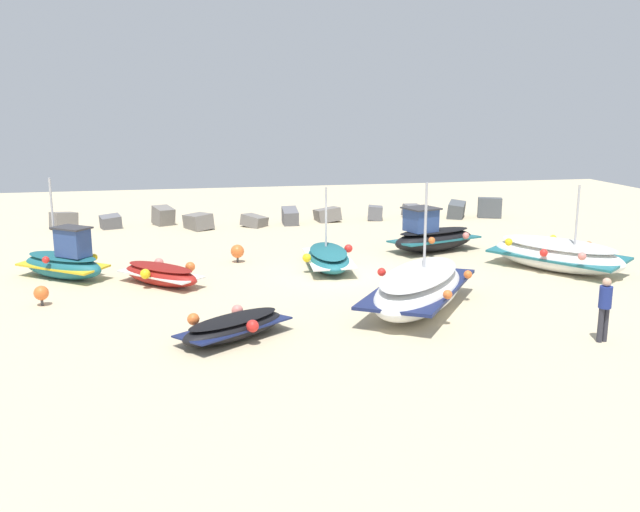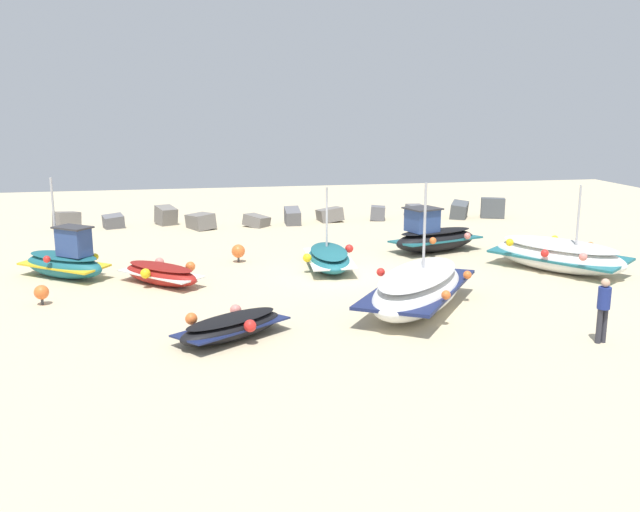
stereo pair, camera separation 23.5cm
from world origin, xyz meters
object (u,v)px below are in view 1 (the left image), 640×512
at_px(fishing_boat_4, 432,236).
at_px(fishing_boat_6, 64,261).
at_px(mooring_buoy_1, 237,251).
at_px(person_walking, 605,305).
at_px(fishing_boat_3, 161,274).
at_px(fishing_boat_5, 328,258).
at_px(fishing_boat_0, 557,254).
at_px(mooring_buoy_0, 41,293).
at_px(fishing_boat_1, 419,288).
at_px(fishing_boat_2, 234,327).

xyz_separation_m(fishing_boat_4, fishing_boat_6, (-14.00, -1.67, -0.02)).
relative_size(fishing_boat_4, fishing_boat_6, 1.18).
bearing_deg(fishing_boat_4, mooring_buoy_1, -16.24).
bearing_deg(person_walking, mooring_buoy_1, 28.14).
xyz_separation_m(fishing_boat_3, fishing_boat_5, (5.97, 1.19, 0.01)).
distance_m(fishing_boat_0, mooring_buoy_0, 17.49).
bearing_deg(fishing_boat_1, fishing_boat_3, -84.75).
height_order(fishing_boat_0, person_walking, fishing_boat_0).
relative_size(fishing_boat_3, mooring_buoy_0, 4.93).
bearing_deg(fishing_boat_3, fishing_boat_5, 56.65).
distance_m(fishing_boat_5, mooring_buoy_0, 9.86).
relative_size(fishing_boat_3, person_walking, 1.79).
height_order(fishing_boat_0, fishing_boat_3, fishing_boat_0).
relative_size(fishing_boat_2, fishing_boat_6, 0.94).
xyz_separation_m(fishing_boat_6, person_walking, (14.41, -9.51, 0.37)).
distance_m(fishing_boat_0, person_walking, 7.81).
bearing_deg(fishing_boat_1, fishing_boat_4, -167.87).
bearing_deg(fishing_boat_4, fishing_boat_5, 3.62).
bearing_deg(fishing_boat_2, fishing_boat_1, -19.39).
distance_m(fishing_boat_4, fishing_boat_6, 14.10).
bearing_deg(fishing_boat_4, person_walking, 72.61).
xyz_separation_m(fishing_boat_1, fishing_boat_6, (-10.77, 5.89, -0.04)).
relative_size(fishing_boat_0, fishing_boat_6, 1.48).
xyz_separation_m(fishing_boat_0, fishing_boat_5, (-8.06, 1.90, -0.19)).
distance_m(fishing_boat_0, fishing_boat_6, 17.44).
height_order(fishing_boat_3, fishing_boat_5, fishing_boat_5).
relative_size(fishing_boat_1, fishing_boat_5, 1.47).
relative_size(fishing_boat_0, fishing_boat_4, 1.25).
distance_m(fishing_boat_6, mooring_buoy_0, 3.34).
relative_size(fishing_boat_2, mooring_buoy_0, 5.35).
bearing_deg(fishing_boat_0, fishing_boat_3, 53.05).
bearing_deg(fishing_boat_4, mooring_buoy_0, -0.03).
bearing_deg(fishing_boat_0, person_walking, 124.27).
relative_size(fishing_boat_5, person_walking, 2.32).
relative_size(fishing_boat_3, mooring_buoy_1, 4.38).
bearing_deg(mooring_buoy_1, mooring_buoy_0, -143.82).
bearing_deg(mooring_buoy_0, fishing_boat_6, 87.05).
distance_m(fishing_boat_1, fishing_boat_3, 8.67).
distance_m(fishing_boat_4, fishing_boat_5, 5.19).
distance_m(fishing_boat_0, fishing_boat_5, 8.28).
xyz_separation_m(fishing_boat_2, mooring_buoy_0, (-5.41, 4.09, 0.07)).
height_order(fishing_boat_1, person_walking, fishing_boat_1).
xyz_separation_m(fishing_boat_6, mooring_buoy_1, (6.05, 1.22, -0.17)).
relative_size(fishing_boat_1, mooring_buoy_0, 9.35).
bearing_deg(mooring_buoy_1, fishing_boat_1, -56.42).
xyz_separation_m(fishing_boat_4, mooring_buoy_1, (-7.95, -0.45, -0.18)).
distance_m(fishing_boat_2, mooring_buoy_0, 6.78).
height_order(fishing_boat_2, mooring_buoy_0, fishing_boat_2).
distance_m(fishing_boat_1, person_walking, 5.15).
height_order(fishing_boat_3, fishing_boat_4, fishing_boat_4).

